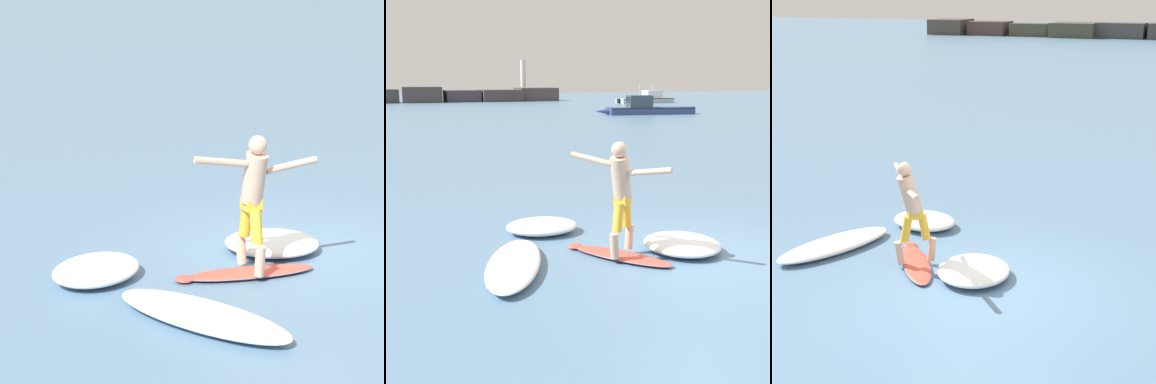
% 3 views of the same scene
% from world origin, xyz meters
% --- Properties ---
extents(ground_plane, '(200.00, 200.00, 0.00)m').
position_xyz_m(ground_plane, '(0.00, 0.00, 0.00)').
color(ground_plane, slate).
extents(rock_jetty_breakwater, '(48.69, 4.92, 5.27)m').
position_xyz_m(rock_jetty_breakwater, '(-4.30, 62.00, 0.81)').
color(rock_jetty_breakwater, '#463E38').
rests_on(rock_jetty_breakwater, ground).
extents(surfboard, '(1.38, 1.78, 0.22)m').
position_xyz_m(surfboard, '(-1.35, 0.40, 0.04)').
color(surfboard, '#D84D3D').
rests_on(surfboard, ground).
extents(surfer, '(1.13, 1.36, 1.80)m').
position_xyz_m(surfer, '(-1.38, 0.33, 1.15)').
color(surfer, '#CFA78C').
rests_on(surfer, surfboard).
extents(wave_foam_at_tail, '(1.45, 1.54, 0.25)m').
position_xyz_m(wave_foam_at_tail, '(-0.24, 0.33, 0.12)').
color(wave_foam_at_tail, white).
rests_on(wave_foam_at_tail, ground).
extents(wave_foam_at_nose, '(1.46, 1.21, 0.26)m').
position_xyz_m(wave_foam_at_nose, '(-2.06, 2.23, 0.13)').
color(wave_foam_at_nose, white).
rests_on(wave_foam_at_nose, ground).
extents(wave_foam_beside, '(1.62, 2.51, 0.19)m').
position_xyz_m(wave_foam_beside, '(-3.06, 0.49, 0.10)').
color(wave_foam_beside, white).
rests_on(wave_foam_beside, ground).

